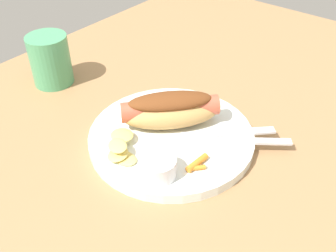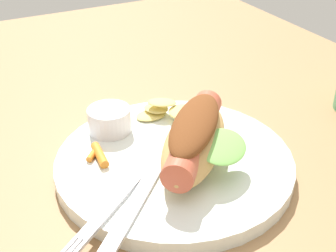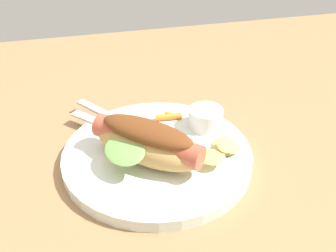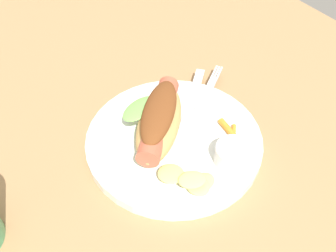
% 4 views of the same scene
% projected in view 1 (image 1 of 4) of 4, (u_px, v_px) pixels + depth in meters
% --- Properties ---
extents(ground_plane, '(1.20, 0.90, 0.02)m').
position_uv_depth(ground_plane, '(191.00, 148.00, 0.59)').
color(ground_plane, '#9E754C').
extents(plate, '(0.25, 0.25, 0.02)m').
position_uv_depth(plate, '(171.00, 137.00, 0.59)').
color(plate, white).
rests_on(plate, ground_plane).
extents(hot_dog, '(0.15, 0.14, 0.06)m').
position_uv_depth(hot_dog, '(169.00, 110.00, 0.58)').
color(hot_dog, tan).
rests_on(hot_dog, plate).
extents(sauce_ramekin, '(0.05, 0.05, 0.03)m').
position_uv_depth(sauce_ramekin, '(158.00, 167.00, 0.50)').
color(sauce_ramekin, white).
rests_on(sauce_ramekin, plate).
extents(fork, '(0.10, 0.13, 0.00)m').
position_uv_depth(fork, '(239.00, 141.00, 0.56)').
color(fork, silver).
rests_on(fork, plate).
extents(knife, '(0.11, 0.11, 0.00)m').
position_uv_depth(knife, '(229.00, 133.00, 0.58)').
color(knife, silver).
rests_on(knife, plate).
extents(chips_pile, '(0.07, 0.07, 0.02)m').
position_uv_depth(chips_pile, '(121.00, 148.00, 0.54)').
color(chips_pile, '#DEC86B').
rests_on(chips_pile, plate).
extents(carrot_garnish, '(0.04, 0.02, 0.01)m').
position_uv_depth(carrot_garnish, '(197.00, 164.00, 0.52)').
color(carrot_garnish, orange).
rests_on(carrot_garnish, plate).
extents(drinking_cup, '(0.07, 0.07, 0.09)m').
position_uv_depth(drinking_cup, '(50.00, 60.00, 0.70)').
color(drinking_cup, '#4C9E6B').
rests_on(drinking_cup, ground_plane).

